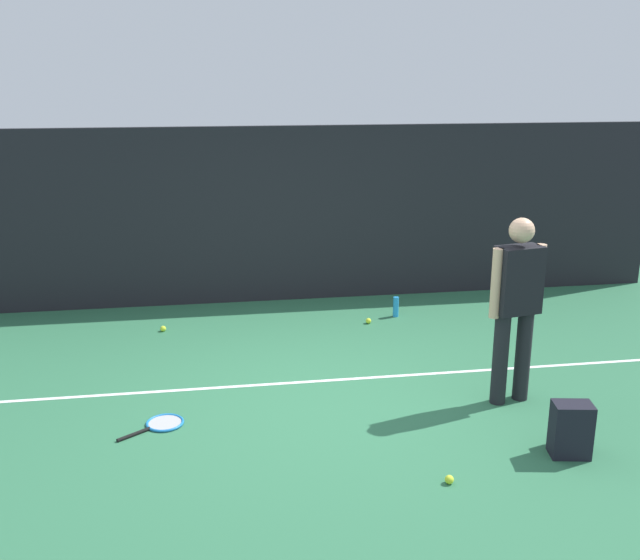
% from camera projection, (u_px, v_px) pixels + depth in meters
% --- Properties ---
extents(ground_plane, '(12.00, 12.00, 0.00)m').
position_uv_depth(ground_plane, '(327.00, 395.00, 6.69)').
color(ground_plane, '#2D6B47').
extents(back_fence, '(10.00, 0.10, 2.25)m').
position_uv_depth(back_fence, '(288.00, 215.00, 9.22)').
color(back_fence, black).
rests_on(back_fence, ground).
extents(court_line, '(9.00, 0.05, 0.00)m').
position_uv_depth(court_line, '(321.00, 381.00, 6.98)').
color(court_line, white).
rests_on(court_line, ground).
extents(tennis_player, '(0.52, 0.29, 1.70)m').
position_uv_depth(tennis_player, '(516.00, 300.00, 6.30)').
color(tennis_player, black).
rests_on(tennis_player, ground).
extents(tennis_racket, '(0.60, 0.50, 0.03)m').
position_uv_depth(tennis_racket, '(162.00, 424.00, 6.11)').
color(tennis_racket, black).
rests_on(tennis_racket, ground).
extents(backpack, '(0.33, 0.32, 0.44)m').
position_uv_depth(backpack, '(570.00, 430.00, 5.59)').
color(backpack, black).
rests_on(backpack, ground).
extents(tennis_ball_near_player, '(0.07, 0.07, 0.07)m').
position_uv_depth(tennis_ball_near_player, '(368.00, 321.00, 8.57)').
color(tennis_ball_near_player, '#CCE033').
rests_on(tennis_ball_near_player, ground).
extents(tennis_ball_by_fence, '(0.07, 0.07, 0.07)m').
position_uv_depth(tennis_ball_by_fence, '(163.00, 329.00, 8.31)').
color(tennis_ball_by_fence, '#CCE033').
rests_on(tennis_ball_by_fence, ground).
extents(tennis_ball_mid_court, '(0.07, 0.07, 0.07)m').
position_uv_depth(tennis_ball_mid_court, '(506.00, 345.00, 7.82)').
color(tennis_ball_mid_court, '#CCE033').
rests_on(tennis_ball_mid_court, ground).
extents(tennis_ball_far_left, '(0.07, 0.07, 0.07)m').
position_uv_depth(tennis_ball_far_left, '(449.00, 479.00, 5.23)').
color(tennis_ball_far_left, '#CCE033').
rests_on(tennis_ball_far_left, ground).
extents(water_bottle, '(0.07, 0.07, 0.25)m').
position_uv_depth(water_bottle, '(396.00, 307.00, 8.80)').
color(water_bottle, '#268CD8').
rests_on(water_bottle, ground).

